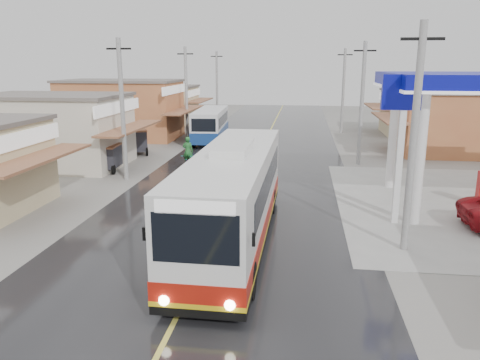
% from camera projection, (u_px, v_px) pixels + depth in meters
% --- Properties ---
extents(ground, '(120.00, 120.00, 0.00)m').
position_uv_depth(ground, '(215.00, 240.00, 18.00)').
color(ground, slate).
rests_on(ground, ground).
extents(road, '(12.00, 90.00, 0.02)m').
position_uv_depth(road, '(255.00, 161.00, 32.43)').
color(road, black).
rests_on(road, ground).
extents(centre_line, '(0.15, 90.00, 0.01)m').
position_uv_depth(centre_line, '(255.00, 161.00, 32.42)').
color(centre_line, '#D8CC4C').
rests_on(centre_line, road).
extents(shopfronts_left, '(11.00, 44.00, 5.20)m').
position_uv_depth(shopfronts_left, '(95.00, 149.00, 36.98)').
color(shopfronts_left, '#C4B086').
rests_on(shopfronts_left, ground).
extents(utility_poles_left, '(1.60, 50.00, 8.00)m').
position_uv_depth(utility_poles_left, '(161.00, 156.00, 34.29)').
color(utility_poles_left, gray).
rests_on(utility_poles_left, ground).
extents(utility_poles_right, '(1.60, 36.00, 8.00)m').
position_uv_depth(utility_poles_right, '(358.00, 164.00, 31.53)').
color(utility_poles_right, gray).
rests_on(utility_poles_right, ground).
extents(coach_bus, '(2.88, 12.20, 3.80)m').
position_uv_depth(coach_bus, '(234.00, 196.00, 17.35)').
color(coach_bus, silver).
rests_on(coach_bus, road).
extents(second_bus, '(2.75, 8.47, 2.77)m').
position_uv_depth(second_bus, '(211.00, 124.00, 40.29)').
color(second_bus, silver).
rests_on(second_bus, road).
extents(cyclist, '(0.81, 2.09, 2.22)m').
position_uv_depth(cyclist, '(189.00, 160.00, 29.37)').
color(cyclist, black).
rests_on(cyclist, ground).
extents(tricycle_near, '(1.62, 2.19, 1.67)m').
position_uv_depth(tricycle_near, '(108.00, 156.00, 29.27)').
color(tricycle_near, '#26262D').
rests_on(tricycle_near, ground).
extents(tricycle_far, '(2.48, 2.73, 1.89)m').
position_uv_depth(tricycle_far, '(136.00, 140.00, 34.81)').
color(tricycle_far, '#26262D').
rests_on(tricycle_far, ground).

